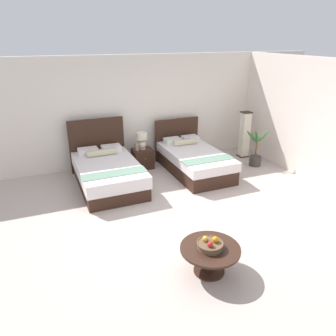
{
  "coord_description": "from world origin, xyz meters",
  "views": [
    {
      "loc": [
        -2.28,
        -4.96,
        3.14
      ],
      "look_at": [
        -0.1,
        0.49,
        0.74
      ],
      "focal_mm": 34.6,
      "sensor_mm": 36.0,
      "label": 1
    }
  ],
  "objects_px": {
    "vase": "(137,147)",
    "fruit_bowl": "(210,245)",
    "floor_lamp_corner": "(244,135)",
    "nightstand": "(143,158)",
    "bed_near_window": "(107,172)",
    "bed_near_corner": "(193,160)",
    "table_lamp": "(142,140)",
    "potted_palm": "(256,155)",
    "coffee_table": "(210,254)"
  },
  "relations": [
    {
      "from": "potted_palm",
      "to": "vase",
      "type": "bearing_deg",
      "value": 162.88
    },
    {
      "from": "vase",
      "to": "coffee_table",
      "type": "xyz_separation_m",
      "value": [
        -0.17,
        -4.1,
        -0.29
      ]
    },
    {
      "from": "potted_palm",
      "to": "table_lamp",
      "type": "bearing_deg",
      "value": 160.9
    },
    {
      "from": "fruit_bowl",
      "to": "potted_palm",
      "type": "height_order",
      "value": "potted_palm"
    },
    {
      "from": "bed_near_window",
      "to": "potted_palm",
      "type": "xyz_separation_m",
      "value": [
        3.81,
        -0.24,
        -0.02
      ]
    },
    {
      "from": "coffee_table",
      "to": "floor_lamp_corner",
      "type": "relative_size",
      "value": 0.67
    },
    {
      "from": "floor_lamp_corner",
      "to": "potted_palm",
      "type": "bearing_deg",
      "value": -97.77
    },
    {
      "from": "vase",
      "to": "fruit_bowl",
      "type": "height_order",
      "value": "vase"
    },
    {
      "from": "table_lamp",
      "to": "vase",
      "type": "relative_size",
      "value": 2.14
    },
    {
      "from": "bed_near_corner",
      "to": "floor_lamp_corner",
      "type": "relative_size",
      "value": 1.76
    },
    {
      "from": "vase",
      "to": "coffee_table",
      "type": "height_order",
      "value": "vase"
    },
    {
      "from": "bed_near_window",
      "to": "bed_near_corner",
      "type": "xyz_separation_m",
      "value": [
        2.13,
        -0.01,
        -0.01
      ]
    },
    {
      "from": "potted_palm",
      "to": "bed_near_window",
      "type": "bearing_deg",
      "value": 176.46
    },
    {
      "from": "bed_near_window",
      "to": "floor_lamp_corner",
      "type": "distance_m",
      "value": 3.95
    },
    {
      "from": "bed_near_corner",
      "to": "vase",
      "type": "distance_m",
      "value": 1.43
    },
    {
      "from": "fruit_bowl",
      "to": "nightstand",
      "type": "bearing_deg",
      "value": 85.45
    },
    {
      "from": "floor_lamp_corner",
      "to": "coffee_table",
      "type": "bearing_deg",
      "value": -129.16
    },
    {
      "from": "nightstand",
      "to": "fruit_bowl",
      "type": "bearing_deg",
      "value": -94.55
    },
    {
      "from": "coffee_table",
      "to": "potted_palm",
      "type": "relative_size",
      "value": 0.86
    },
    {
      "from": "fruit_bowl",
      "to": "bed_near_window",
      "type": "bearing_deg",
      "value": 101.79
    },
    {
      "from": "bed_near_window",
      "to": "potted_palm",
      "type": "bearing_deg",
      "value": -3.54
    },
    {
      "from": "fruit_bowl",
      "to": "floor_lamp_corner",
      "type": "distance_m",
      "value": 5.05
    },
    {
      "from": "table_lamp",
      "to": "vase",
      "type": "bearing_deg",
      "value": -157.97
    },
    {
      "from": "vase",
      "to": "coffee_table",
      "type": "relative_size",
      "value": 0.24
    },
    {
      "from": "bed_near_corner",
      "to": "table_lamp",
      "type": "height_order",
      "value": "bed_near_corner"
    },
    {
      "from": "bed_near_window",
      "to": "floor_lamp_corner",
      "type": "xyz_separation_m",
      "value": [
        3.91,
        0.47,
        0.31
      ]
    },
    {
      "from": "nightstand",
      "to": "fruit_bowl",
      "type": "relative_size",
      "value": 1.33
    },
    {
      "from": "fruit_bowl",
      "to": "potted_palm",
      "type": "distance_m",
      "value": 4.46
    },
    {
      "from": "coffee_table",
      "to": "potted_palm",
      "type": "bearing_deg",
      "value": 46.07
    },
    {
      "from": "vase",
      "to": "nightstand",
      "type": "bearing_deg",
      "value": 15.08
    },
    {
      "from": "bed_near_corner",
      "to": "potted_palm",
      "type": "bearing_deg",
      "value": -7.7
    },
    {
      "from": "bed_near_window",
      "to": "bed_near_corner",
      "type": "relative_size",
      "value": 0.99
    },
    {
      "from": "bed_near_window",
      "to": "table_lamp",
      "type": "height_order",
      "value": "bed_near_window"
    },
    {
      "from": "floor_lamp_corner",
      "to": "potted_palm",
      "type": "xyz_separation_m",
      "value": [
        -0.1,
        -0.7,
        -0.34
      ]
    },
    {
      "from": "nightstand",
      "to": "vase",
      "type": "relative_size",
      "value": 2.47
    },
    {
      "from": "bed_near_corner",
      "to": "fruit_bowl",
      "type": "relative_size",
      "value": 5.95
    },
    {
      "from": "bed_near_corner",
      "to": "vase",
      "type": "height_order",
      "value": "bed_near_corner"
    },
    {
      "from": "table_lamp",
      "to": "floor_lamp_corner",
      "type": "distance_m",
      "value": 2.87
    },
    {
      "from": "nightstand",
      "to": "potted_palm",
      "type": "distance_m",
      "value": 2.92
    },
    {
      "from": "nightstand",
      "to": "floor_lamp_corner",
      "type": "bearing_deg",
      "value": -4.66
    },
    {
      "from": "nightstand",
      "to": "vase",
      "type": "bearing_deg",
      "value": -164.92
    },
    {
      "from": "nightstand",
      "to": "fruit_bowl",
      "type": "distance_m",
      "value": 4.17
    },
    {
      "from": "coffee_table",
      "to": "fruit_bowl",
      "type": "height_order",
      "value": "fruit_bowl"
    },
    {
      "from": "coffee_table",
      "to": "potted_palm",
      "type": "distance_m",
      "value": 4.45
    },
    {
      "from": "bed_near_window",
      "to": "nightstand",
      "type": "height_order",
      "value": "bed_near_window"
    },
    {
      "from": "bed_near_corner",
      "to": "table_lamp",
      "type": "bearing_deg",
      "value": 146.07
    },
    {
      "from": "coffee_table",
      "to": "fruit_bowl",
      "type": "xyz_separation_m",
      "value": [
        -0.01,
        -0.01,
        0.16
      ]
    },
    {
      "from": "table_lamp",
      "to": "fruit_bowl",
      "type": "bearing_deg",
      "value": -94.53
    },
    {
      "from": "potted_palm",
      "to": "floor_lamp_corner",
      "type": "bearing_deg",
      "value": 82.23
    },
    {
      "from": "nightstand",
      "to": "vase",
      "type": "distance_m",
      "value": 0.38
    }
  ]
}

